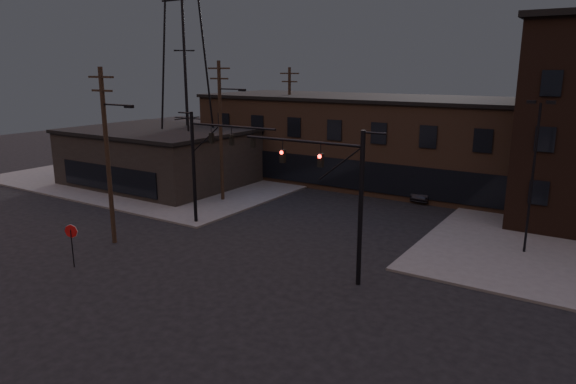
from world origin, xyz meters
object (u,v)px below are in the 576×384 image
(traffic_signal_near, at_px, (341,189))
(stop_sign, at_px, (71,236))
(car_crossing, at_px, (428,192))
(traffic_signal_far, at_px, (207,156))

(traffic_signal_near, relative_size, stop_sign, 3.23)
(stop_sign, height_order, car_crossing, stop_sign)
(traffic_signal_near, height_order, traffic_signal_far, same)
(traffic_signal_near, height_order, car_crossing, traffic_signal_near)
(traffic_signal_near, relative_size, traffic_signal_far, 1.00)
(traffic_signal_near, xyz_separation_m, traffic_signal_far, (-12.07, 3.50, 0.08))
(traffic_signal_near, distance_m, traffic_signal_far, 12.57)
(traffic_signal_far, distance_m, car_crossing, 19.49)
(stop_sign, distance_m, car_crossing, 28.40)
(traffic_signal_far, height_order, stop_sign, traffic_signal_far)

